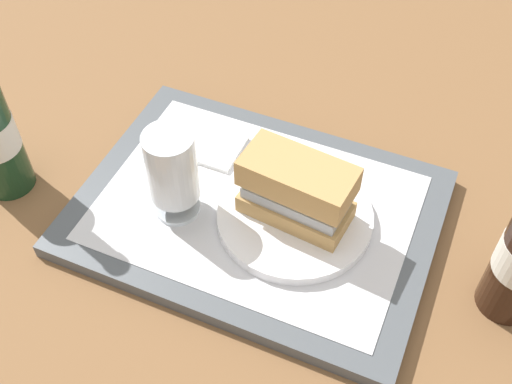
# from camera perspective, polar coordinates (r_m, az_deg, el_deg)

# --- Properties ---
(ground_plane) EXTENTS (3.00, 3.00, 0.00)m
(ground_plane) POSITION_cam_1_polar(r_m,az_deg,el_deg) (0.80, -0.00, -2.31)
(ground_plane) COLOR brown
(tray) EXTENTS (0.44, 0.32, 0.02)m
(tray) POSITION_cam_1_polar(r_m,az_deg,el_deg) (0.79, -0.00, -1.87)
(tray) COLOR #4C5156
(tray) RESTS_ON ground_plane
(placemat) EXTENTS (0.38, 0.27, 0.00)m
(placemat) POSITION_cam_1_polar(r_m,az_deg,el_deg) (0.79, -0.00, -1.39)
(placemat) COLOR silver
(placemat) RESTS_ON tray
(plate) EXTENTS (0.19, 0.19, 0.01)m
(plate) POSITION_cam_1_polar(r_m,az_deg,el_deg) (0.77, 3.64, -1.98)
(plate) COLOR white
(plate) RESTS_ON placemat
(sandwich) EXTENTS (0.14, 0.08, 0.08)m
(sandwich) POSITION_cam_1_polar(r_m,az_deg,el_deg) (0.73, 3.59, 0.55)
(sandwich) COLOR tan
(sandwich) RESTS_ON plate
(beer_glass) EXTENTS (0.06, 0.06, 0.12)m
(beer_glass) POSITION_cam_1_polar(r_m,az_deg,el_deg) (0.74, -7.55, 1.78)
(beer_glass) COLOR silver
(beer_glass) RESTS_ON placemat
(napkin_folded) EXTENTS (0.09, 0.07, 0.01)m
(napkin_folded) POSITION_cam_1_polar(r_m,az_deg,el_deg) (0.86, -4.35, 4.24)
(napkin_folded) COLOR white
(napkin_folded) RESTS_ON placemat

